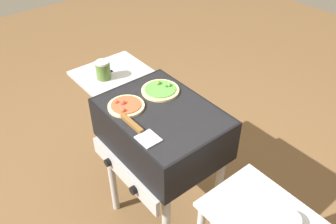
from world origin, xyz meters
name	(u,v)px	position (x,y,z in m)	size (l,w,h in m)	color
ground_plane	(163,218)	(0.00, 0.00, 0.00)	(8.00, 8.00, 0.00)	brown
grill	(160,131)	(-0.01, 0.00, 0.76)	(0.96, 0.53, 0.90)	black
pizza_veggie	(161,90)	(-0.14, 0.10, 0.91)	(0.20, 0.20, 0.04)	#E0C17F
pizza_pepperoni	(126,106)	(-0.13, -0.12, 0.91)	(0.19, 0.19, 0.04)	beige
sauce_jar	(103,70)	(-0.44, -0.07, 0.95)	(0.08, 0.08, 0.11)	#4C6B2D
spatula	(138,130)	(0.05, -0.18, 0.91)	(0.26, 0.09, 0.02)	#B7BABF
topping_bowl_near	(287,222)	(0.75, 0.04, 0.78)	(0.10, 0.10, 0.04)	silver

